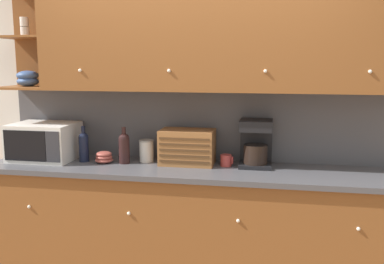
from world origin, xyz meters
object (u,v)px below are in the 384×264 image
object	(u,v)px
second_wine_bottle	(124,147)
bread_box	(187,147)
coffee_maker	(256,143)
bowl_stack_on_counter	(104,157)
microwave	(44,141)
mug	(226,160)
wine_bottle	(84,145)
storage_canister	(146,151)

from	to	relation	value
second_wine_bottle	bread_box	bearing A→B (deg)	7.57
second_wine_bottle	coffee_maker	size ratio (longest dim) A/B	0.81
bowl_stack_on_counter	second_wine_bottle	bearing A→B (deg)	5.47
microwave	bread_box	size ratio (longest dim) A/B	1.19
second_wine_bottle	mug	bearing A→B (deg)	3.86
coffee_maker	microwave	bearing A→B (deg)	-176.75
wine_bottle	microwave	bearing A→B (deg)	178.63
bowl_stack_on_counter	storage_canister	size ratio (longest dim) A/B	0.80
microwave	mug	distance (m)	1.53
bowl_stack_on_counter	second_wine_bottle	xyz separation A→B (m)	(0.17, 0.02, 0.09)
bowl_stack_on_counter	microwave	bearing A→B (deg)	177.46
bread_box	bowl_stack_on_counter	bearing A→B (deg)	-172.95
microwave	coffee_maker	size ratio (longest dim) A/B	1.39
microwave	bowl_stack_on_counter	world-z (taller)	microwave
bowl_stack_on_counter	storage_canister	bearing A→B (deg)	18.14
mug	storage_canister	bearing A→B (deg)	176.94
storage_canister	mug	size ratio (longest dim) A/B	1.78
wine_bottle	mug	size ratio (longest dim) A/B	2.93
second_wine_bottle	storage_canister	bearing A→B (deg)	29.78
bowl_stack_on_counter	bread_box	xyz separation A→B (m)	(0.67, 0.08, 0.09)
bread_box	coffee_maker	bearing A→B (deg)	4.19
second_wine_bottle	storage_canister	size ratio (longest dim) A/B	1.65
bowl_stack_on_counter	coffee_maker	xyz separation A→B (m)	(1.21, 0.12, 0.14)
storage_canister	coffee_maker	size ratio (longest dim) A/B	0.49
microwave	bread_box	distance (m)	1.21
second_wine_bottle	bowl_stack_on_counter	bearing A→B (deg)	-174.53
bowl_stack_on_counter	storage_canister	xyz separation A→B (m)	(0.33, 0.11, 0.05)
bread_box	coffee_maker	world-z (taller)	coffee_maker
microwave	bowl_stack_on_counter	size ratio (longest dim) A/B	3.58
bowl_stack_on_counter	bread_box	size ratio (longest dim) A/B	0.33
wine_bottle	coffee_maker	world-z (taller)	coffee_maker
microwave	storage_canister	world-z (taller)	microwave
wine_bottle	storage_canister	bearing A→B (deg)	10.28
wine_bottle	mug	world-z (taller)	wine_bottle
microwave	wine_bottle	xyz separation A→B (m)	(0.35, -0.01, -0.02)
second_wine_bottle	coffee_maker	distance (m)	1.05
microwave	bread_box	bearing A→B (deg)	2.83
bowl_stack_on_counter	bread_box	bearing A→B (deg)	7.05
microwave	wine_bottle	bearing A→B (deg)	-1.37
mug	coffee_maker	xyz separation A→B (m)	(0.22, 0.05, 0.14)
wine_bottle	storage_canister	world-z (taller)	wine_bottle
wine_bottle	storage_canister	xyz separation A→B (m)	(0.51, 0.09, -0.04)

